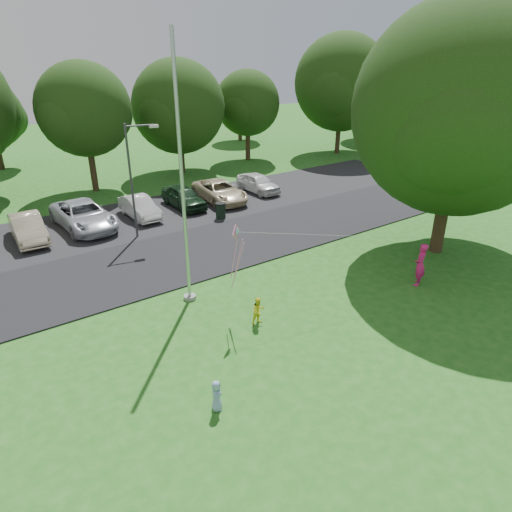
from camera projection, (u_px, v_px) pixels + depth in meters
ground at (339, 326)px, 16.75m from camera, size 120.00×120.00×0.00m
park_road at (214, 247)px, 23.41m from camera, size 60.00×6.00×0.06m
parking_strip at (160, 213)px, 28.23m from camera, size 42.00×7.00×0.06m
flagpole at (183, 201)px, 16.88m from camera, size 0.50×0.50×10.00m
street_lamp at (135, 171)px, 23.30m from camera, size 1.67×0.52×6.00m
trash_can at (221, 211)px, 27.18m from camera, size 0.63×0.63×0.99m
big_tree at (460, 115)px, 20.21m from camera, size 10.04×9.56×11.67m
tree_row at (122, 103)px, 33.19m from camera, size 64.35×11.94×10.88m
horizon_trees at (112, 108)px, 42.23m from camera, size 77.46×7.20×7.02m
parked_cars at (154, 203)px, 27.78m from camera, size 16.69×5.47×1.48m
woman at (420, 265)px, 19.36m from camera, size 0.82×0.73×1.89m
child_yellow at (259, 311)px, 16.72m from camera, size 0.53×0.42×1.07m
child_blue at (217, 396)px, 12.70m from camera, size 0.47×0.55×0.96m
kite at (243, 243)px, 16.10m from camera, size 8.08×2.52×2.54m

